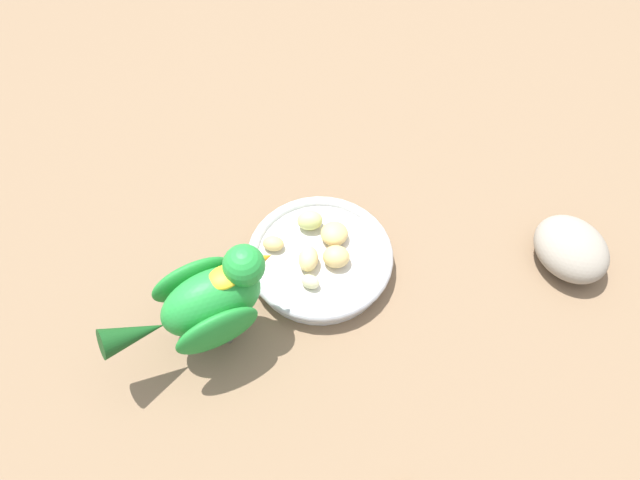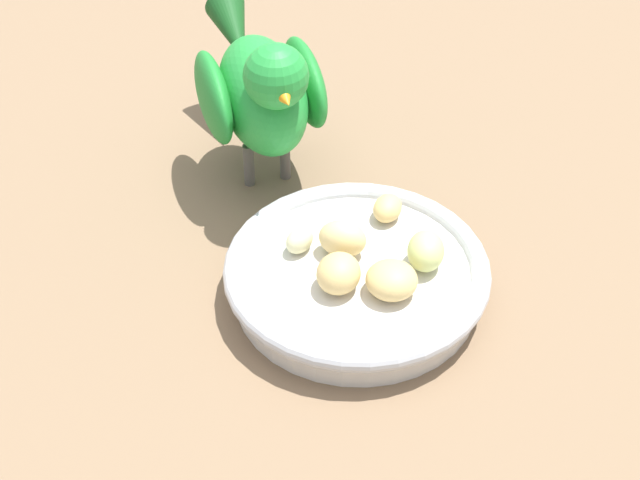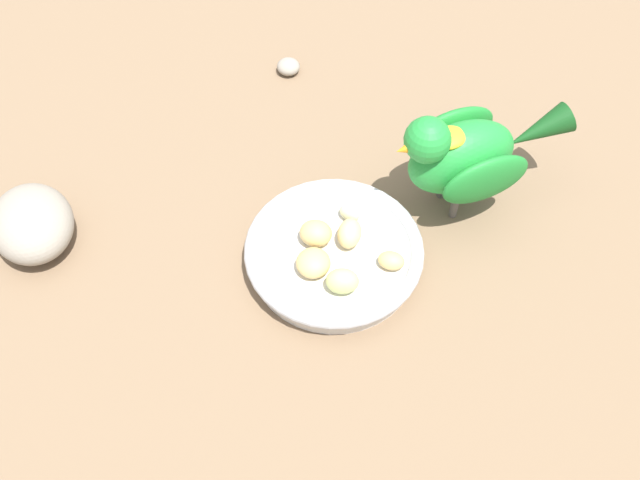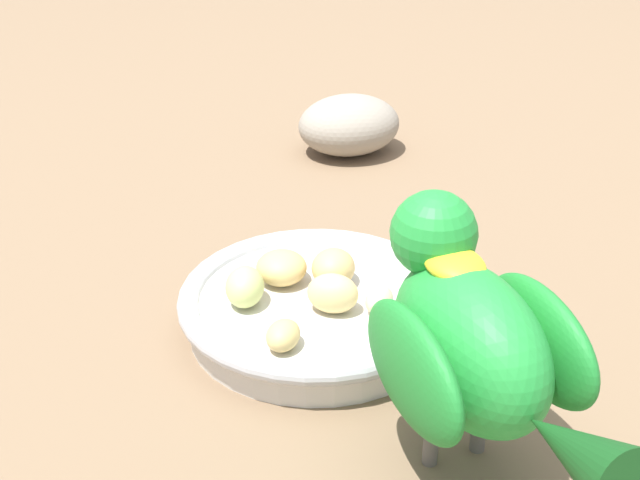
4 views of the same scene
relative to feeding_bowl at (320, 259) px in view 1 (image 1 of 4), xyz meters
name	(u,v)px [view 1 (image 1 of 4)]	position (x,y,z in m)	size (l,w,h in m)	color
ground_plane	(345,268)	(0.02, 0.03, -0.02)	(4.00, 4.00, 0.00)	#7A6047
feeding_bowl	(320,259)	(0.00, 0.00, 0.00)	(0.20, 0.20, 0.03)	beige
apple_piece_0	(273,244)	(-0.04, -0.05, 0.02)	(0.03, 0.02, 0.02)	tan
apple_piece_1	(308,259)	(0.01, -0.02, 0.02)	(0.04, 0.03, 0.03)	#E5C67F
apple_piece_2	(336,233)	(-0.02, 0.03, 0.02)	(0.04, 0.04, 0.02)	tan
apple_piece_3	(310,282)	(0.04, -0.03, 0.02)	(0.02, 0.02, 0.02)	beige
apple_piece_4	(337,259)	(0.02, 0.01, 0.02)	(0.04, 0.03, 0.03)	tan
apple_piece_5	(310,220)	(-0.05, 0.01, 0.02)	(0.03, 0.03, 0.03)	#C6D17A
parrot	(208,301)	(0.03, -0.16, 0.07)	(0.10, 0.22, 0.15)	#59544C
rock_large	(571,249)	(0.14, 0.30, 0.01)	(0.11, 0.09, 0.06)	gray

